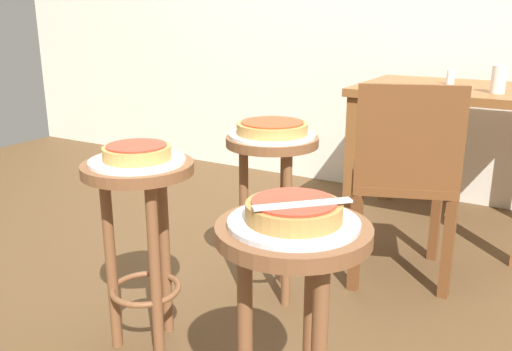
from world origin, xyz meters
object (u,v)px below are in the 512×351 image
at_px(stool_leftside, 272,182).
at_px(condiment_shaker, 450,77).
at_px(stool_foreground, 292,297).
at_px(stool_middle, 141,216).
at_px(pizza_server_knife, 303,204).
at_px(cup_near_edge, 499,79).
at_px(pizza_middle, 137,152).
at_px(serving_plate_leftside, 272,135).
at_px(serving_plate_middle, 137,161).
at_px(serving_plate_foreground, 294,223).
at_px(wooden_chair, 404,176).
at_px(dining_table, 452,112).
at_px(pizza_leftside, 272,128).
at_px(pizza_foreground, 294,211).

distance_m(stool_leftside, condiment_shaker, 1.26).
distance_m(stool_foreground, stool_middle, 0.69).
relative_size(stool_middle, pizza_server_knife, 2.97).
bearing_deg(cup_near_edge, stool_foreground, -96.41).
distance_m(pizza_middle, serving_plate_leftside, 0.57).
distance_m(serving_plate_middle, pizza_middle, 0.03).
bearing_deg(serving_plate_foreground, stool_foreground, 0.00).
xyz_separation_m(stool_leftside, wooden_chair, (0.41, 0.37, -0.01)).
height_order(stool_foreground, wooden_chair, wooden_chair).
bearing_deg(stool_leftside, dining_table, 67.76).
relative_size(stool_middle, dining_table, 0.72).
distance_m(dining_table, cup_near_edge, 0.33).
xyz_separation_m(stool_foreground, dining_table, (-0.03, 1.85, 0.15)).
relative_size(serving_plate_middle, cup_near_edge, 2.39).
bearing_deg(serving_plate_middle, serving_plate_leftside, 70.93).
bearing_deg(pizza_middle, pizza_leftside, 70.93).
bearing_deg(cup_near_edge, wooden_chair, -113.84).
xyz_separation_m(stool_foreground, pizza_leftside, (-0.47, 0.76, 0.21)).
bearing_deg(condiment_shaker, serving_plate_foreground, -88.12).
bearing_deg(serving_plate_foreground, cup_near_edge, 83.59).
bearing_deg(serving_plate_middle, condiment_shaker, 70.70).
relative_size(stool_leftside, pizza_leftside, 2.44).
distance_m(stool_foreground, dining_table, 1.85).
distance_m(stool_foreground, pizza_foreground, 0.21).
height_order(stool_middle, pizza_middle, pizza_middle).
distance_m(serving_plate_middle, serving_plate_leftside, 0.57).
distance_m(condiment_shaker, pizza_server_knife, 1.94).
relative_size(pizza_middle, serving_plate_leftside, 0.65).
bearing_deg(condiment_shaker, stool_leftside, -109.40).
distance_m(serving_plate_foreground, cup_near_edge, 1.71).
distance_m(pizza_middle, cup_near_edge, 1.69).
height_order(serving_plate_leftside, pizza_leftside, pizza_leftside).
xyz_separation_m(serving_plate_middle, dining_table, (0.63, 1.62, -0.04)).
relative_size(condiment_shaker, pizza_server_knife, 0.33).
bearing_deg(pizza_leftside, stool_middle, -109.07).
distance_m(pizza_foreground, dining_table, 1.85).
relative_size(condiment_shaker, wooden_chair, 0.08).
distance_m(serving_plate_leftside, pizza_leftside, 0.03).
bearing_deg(pizza_middle, cup_near_edge, 60.04).
relative_size(stool_leftside, wooden_chair, 0.77).
height_order(serving_plate_foreground, stool_middle, serving_plate_foreground).
bearing_deg(pizza_middle, pizza_server_knife, -19.66).
relative_size(serving_plate_leftside, dining_table, 0.36).
bearing_deg(cup_near_edge, condiment_shaker, 138.24).
bearing_deg(dining_table, pizza_server_knife, -88.30).
relative_size(stool_foreground, serving_plate_middle, 2.18).
relative_size(pizza_leftside, cup_near_edge, 2.13).
bearing_deg(serving_plate_foreground, pizza_server_knife, -33.69).
bearing_deg(serving_plate_middle, stool_foreground, -18.93).
bearing_deg(stool_leftside, stool_middle, -109.07).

